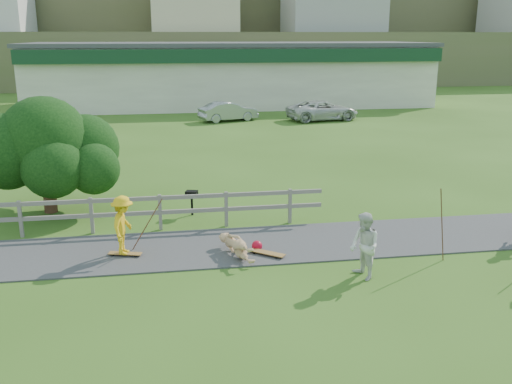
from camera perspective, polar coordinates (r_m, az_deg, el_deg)
ground at (r=14.59m, az=-1.50°, el=-7.58°), size 260.00×260.00×0.00m
path at (r=15.97m, az=-2.24°, el=-5.43°), size 34.00×3.00×0.04m
fence at (r=17.57m, az=-18.15°, el=-1.83°), size 15.05×0.10×1.10m
strip_mall at (r=48.70m, az=-2.53°, el=11.75°), size 32.50×10.75×5.10m
skater_rider at (r=15.39m, az=-13.13°, el=-3.60°), size 0.80×1.13×1.58m
skater_fallen at (r=15.16m, az=-1.93°, el=-5.42°), size 1.72×0.88×0.61m
spectator_a at (r=13.95m, az=10.79°, el=-5.36°), size 0.78×0.91×1.64m
car_silver at (r=39.35m, az=-2.79°, el=8.06°), size 4.24×2.57×1.32m
car_white at (r=39.89m, az=6.68°, el=8.11°), size 5.22×3.04×1.37m
tree at (r=19.85m, az=-20.18°, el=2.34°), size 4.64×4.64×3.06m
bbq at (r=18.72m, az=-6.43°, el=-1.10°), size 0.45×0.39×0.82m
longboard_rider at (r=15.64m, az=-12.96°, el=-6.17°), size 0.92×0.45×0.10m
longboard_fallen at (r=15.28m, az=1.12°, el=-6.26°), size 0.93×0.82×0.11m
helmet at (r=15.63m, az=0.10°, el=-5.39°), size 0.29×0.29×0.29m
pole_rider at (r=15.72m, az=-10.87°, el=-2.84°), size 0.03×0.03×1.70m
pole_spec_left at (r=15.45m, az=18.11°, el=-3.13°), size 0.03×0.03×1.98m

